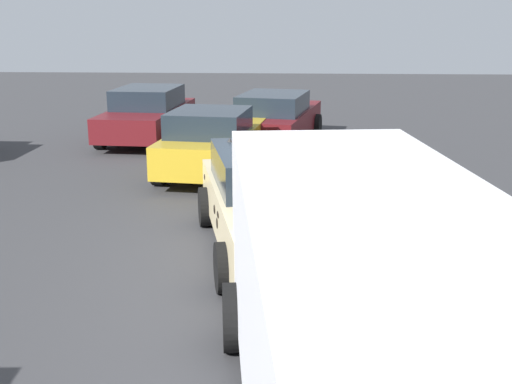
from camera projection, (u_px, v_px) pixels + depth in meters
The scene contains 6 objects.
ground_plane at pixel (276, 250), 9.50m from camera, with size 60.00×60.00×0.00m, color #38383A.
art_car_decorated at pixel (276, 201), 9.36m from camera, with size 4.60×2.73×1.77m.
parked_van_row_back_center at pixel (369, 310), 4.90m from camera, with size 5.52×2.67×2.13m.
parked_sedan_far_left at pixel (213, 141), 13.92m from camera, with size 4.23×2.30×1.45m.
parked_sedan_near_left at pixel (148, 114), 17.75m from camera, with size 4.59×2.21×1.45m.
parked_sedan_behind_right at pixel (276, 118), 17.05m from camera, with size 4.79×2.60×1.42m.
Camera 1 is at (-8.92, -0.19, 3.38)m, focal length 44.78 mm.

